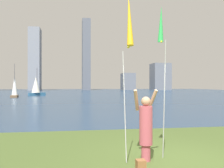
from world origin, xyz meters
The scene contains 11 objects.
ground centered at (0.00, 50.95, -0.06)m, with size 120.00×138.00×0.12m.
person centered at (-0.72, 0.07, 0.91)m, with size 0.68×0.50×1.84m.
kite_flag_left centered at (-1.26, -0.35, 3.42)m, with size 0.16×0.96×4.17m.
kite_flag_right centered at (-0.19, 0.40, 3.49)m, with size 0.16×0.48×4.12m.
bag centered at (-1.09, -0.77, 0.14)m, with size 0.20×0.22×0.29m.
sailboat_2 centered at (-11.38, 36.01, 1.56)m, with size 1.04×1.80×5.33m.
sailboat_3 centered at (-9.09, 43.52, 1.74)m, with size 3.11×2.42×5.15m.
skyline_tower_1 centered at (-15.86, 92.67, 11.55)m, with size 4.12×6.90×23.10m.
skyline_tower_2 centered at (3.37, 94.99, 13.87)m, with size 3.15×5.78×27.73m.
skyline_tower_3 centered at (19.94, 93.75, 3.34)m, with size 4.79×6.97×6.69m.
skyline_tower_4 centered at (32.98, 92.46, 5.32)m, with size 6.86×7.20×10.63m.
Camera 1 is at (-2.64, -6.32, 1.95)m, focal length 41.17 mm.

